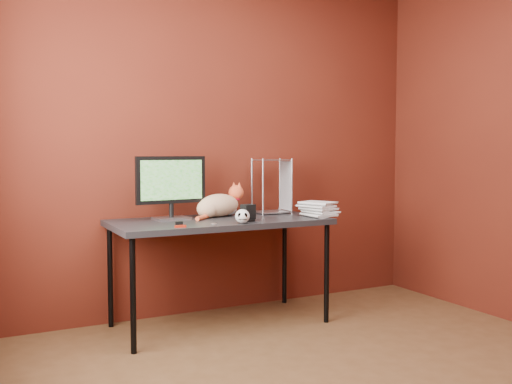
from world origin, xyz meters
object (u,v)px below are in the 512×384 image
cat (219,205)px  book_stack (309,133)px  speaker (248,213)px  skull_mug (242,216)px  desk (220,226)px  monitor (171,184)px

cat → book_stack: 0.84m
speaker → skull_mug: bearing=-142.6°
skull_mug → speaker: (0.09, 0.10, 0.00)m
cat → desk: bearing=-131.6°
book_stack → skull_mug: bearing=-168.6°
desk → speaker: speaker is taller
speaker → cat: bearing=90.7°
cat → book_stack: (0.57, -0.32, 0.52)m
book_stack → monitor: bearing=162.3°
monitor → book_stack: bearing=-22.5°
monitor → skull_mug: bearing=-55.3°
speaker → book_stack: 0.75m
desk → skull_mug: size_ratio=14.25×
cat → speaker: bearing=-98.2°
monitor → desk: bearing=-27.6°
monitor → cat: bearing=-1.7°
speaker → book_stack: book_stack is taller
desk → cat: bearing=67.7°
desk → book_stack: (0.63, -0.17, 0.66)m
cat → speaker: 0.35m
desk → skull_mug: (0.04, -0.29, 0.10)m
skull_mug → monitor: bearing=154.4°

